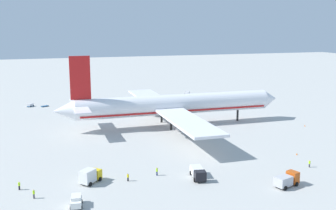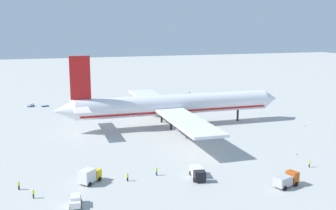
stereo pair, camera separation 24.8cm
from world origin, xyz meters
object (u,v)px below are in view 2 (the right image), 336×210
at_px(ground_worker_0, 19,185).
at_px(ground_worker_2, 157,171).
at_px(ground_worker_3, 309,164).
at_px(traffic_cone_4, 204,102).
at_px(baggage_cart_2, 45,106).
at_px(traffic_cone_0, 77,105).
at_px(service_truck_0, 198,173).
at_px(service_van, 76,201).
at_px(ground_worker_4, 128,177).
at_px(traffic_cone_3, 305,126).
at_px(traffic_cone_1, 297,154).
at_px(traffic_cone_2, 68,110).
at_px(service_truck_3, 287,180).
at_px(baggage_cart_1, 188,93).
at_px(baggage_cart_0, 31,105).
at_px(service_truck_2, 90,176).
at_px(airliner, 172,105).
at_px(ground_worker_1, 33,194).

xyz_separation_m(ground_worker_0, ground_worker_2, (27.70, -1.03, 0.03)).
distance_m(ground_worker_3, traffic_cone_4, 81.52).
xyz_separation_m(baggage_cart_2, traffic_cone_0, (12.58, -1.22, 0.01)).
height_order(service_truck_0, service_van, service_truck_0).
relative_size(ground_worker_4, traffic_cone_3, 3.01).
bearing_deg(traffic_cone_1, traffic_cone_2, 124.29).
bearing_deg(service_truck_3, traffic_cone_2, 111.58).
bearing_deg(baggage_cart_1, traffic_cone_1, -94.21).
relative_size(baggage_cart_0, baggage_cart_2, 0.99).
bearing_deg(traffic_cone_3, traffic_cone_2, 145.18).
bearing_deg(traffic_cone_3, service_van, -154.26).
bearing_deg(traffic_cone_2, traffic_cone_1, -55.71).
relative_size(baggage_cart_2, traffic_cone_4, 6.19).
bearing_deg(traffic_cone_3, baggage_cart_0, 143.39).
relative_size(service_truck_0, traffic_cone_4, 12.03).
bearing_deg(traffic_cone_3, service_truck_0, -148.31).
bearing_deg(traffic_cone_4, baggage_cart_0, 169.32).
distance_m(service_truck_2, traffic_cone_2, 74.64).
xyz_separation_m(airliner, baggage_cart_1, (26.51, 54.40, -5.87)).
relative_size(baggage_cart_0, traffic_cone_0, 6.15).
xyz_separation_m(service_truck_3, service_van, (-40.66, 4.05, -0.40)).
bearing_deg(ground_worker_1, traffic_cone_2, 80.85).
bearing_deg(service_truck_3, traffic_cone_3, 49.42).
bearing_deg(airliner, service_truck_0, -101.98).
height_order(service_truck_3, traffic_cone_2, service_truck_3).
relative_size(traffic_cone_0, traffic_cone_3, 1.00).
distance_m(service_truck_3, traffic_cone_1, 21.72).
bearing_deg(traffic_cone_0, service_truck_2, -94.20).
relative_size(ground_worker_0, traffic_cone_0, 3.14).
distance_m(service_truck_2, service_van, 10.72).
bearing_deg(baggage_cart_2, traffic_cone_0, -5.52).
bearing_deg(traffic_cone_4, ground_worker_2, -120.12).
xyz_separation_m(traffic_cone_1, traffic_cone_4, (6.52, 72.56, 0.00)).
distance_m(ground_worker_1, traffic_cone_0, 90.65).
bearing_deg(ground_worker_4, service_truck_2, 170.02).
relative_size(service_truck_2, ground_worker_4, 3.03).
height_order(service_truck_2, ground_worker_3, service_truck_2).
bearing_deg(baggage_cart_0, ground_worker_4, -77.84).
relative_size(baggage_cart_2, traffic_cone_0, 6.19).
relative_size(service_truck_2, traffic_cone_3, 9.12).
bearing_deg(airliner, baggage_cart_0, 132.49).
bearing_deg(baggage_cart_1, service_truck_2, -121.32).
relative_size(ground_worker_3, traffic_cone_3, 3.04).
bearing_deg(ground_worker_3, service_van, -175.73).
bearing_deg(service_truck_3, ground_worker_3, 34.72).
xyz_separation_m(ground_worker_1, ground_worker_2, (25.03, 4.07, 0.01)).
height_order(service_van, ground_worker_3, service_van).
xyz_separation_m(service_truck_3, ground_worker_2, (-22.75, 13.95, -0.51)).
bearing_deg(baggage_cart_2, baggage_cart_0, 160.43).
height_order(baggage_cart_2, traffic_cone_4, traffic_cone_4).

